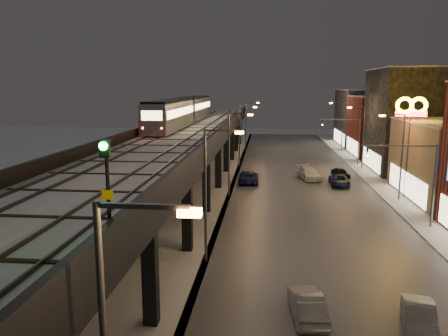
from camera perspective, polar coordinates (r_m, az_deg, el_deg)
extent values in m
cube|color=#46474D|center=(51.00, 10.27, -2.78)|extent=(17.00, 120.00, 0.06)
cube|color=#9FA1A8|center=(52.78, 21.17, -2.84)|extent=(4.00, 120.00, 0.14)
cube|color=#9FA1A8|center=(51.65, -4.84, -2.48)|extent=(11.00, 120.00, 0.06)
cube|color=black|center=(47.74, -5.59, 3.48)|extent=(9.00, 100.00, 1.00)
cube|color=black|center=(25.03, -26.55, -11.60)|extent=(0.70, 0.70, 5.30)
cube|color=black|center=(22.14, -9.61, -13.49)|extent=(0.70, 0.70, 5.30)
cube|color=black|center=(22.50, -19.00, -6.74)|extent=(8.00, 0.60, 0.50)
cube|color=black|center=(33.41, -17.47, -5.53)|extent=(0.70, 0.70, 5.30)
cube|color=black|center=(31.30, -4.82, -6.15)|extent=(0.70, 0.70, 5.30)
cube|color=black|center=(31.55, -11.52, -1.50)|extent=(8.00, 0.60, 0.50)
cube|color=black|center=(42.49, -12.25, -1.90)|extent=(0.70, 0.70, 5.30)
cube|color=black|center=(40.86, -2.31, -2.16)|extent=(0.70, 0.70, 5.30)
cube|color=black|center=(41.05, -7.46, 1.38)|extent=(8.00, 0.60, 0.50)
cube|color=black|center=(51.92, -8.90, 0.45)|extent=(0.70, 0.70, 5.30)
cube|color=black|center=(50.59, -0.76, 0.31)|extent=(0.70, 0.70, 5.30)
cube|color=black|center=(50.74, -4.93, 3.16)|extent=(8.00, 0.60, 0.50)
cube|color=black|center=(61.52, -6.59, 2.07)|extent=(0.70, 0.70, 5.30)
cube|color=black|center=(60.40, 0.29, 1.98)|extent=(0.70, 0.70, 5.30)
cube|color=black|center=(60.54, -3.21, 4.37)|extent=(8.00, 0.60, 0.50)
cube|color=black|center=(71.24, -4.91, 3.25)|extent=(0.70, 0.70, 5.30)
cube|color=black|center=(70.27, 1.05, 3.18)|extent=(0.70, 0.70, 5.30)
cube|color=black|center=(70.39, -1.96, 5.24)|extent=(8.00, 0.60, 0.50)
cube|color=black|center=(81.02, -3.63, 4.14)|extent=(0.70, 0.70, 5.30)
cube|color=black|center=(80.17, 1.62, 4.09)|extent=(0.70, 0.70, 5.30)
cube|color=black|center=(80.27, -1.02, 5.89)|extent=(8.00, 0.60, 0.50)
cube|color=black|center=(90.85, -2.62, 4.84)|extent=(0.70, 0.70, 5.30)
cube|color=black|center=(90.10, 2.06, 4.79)|extent=(0.70, 0.70, 5.30)
cube|color=black|center=(90.19, -0.29, 6.40)|extent=(8.00, 0.60, 0.50)
cube|color=#B2B7C1|center=(47.67, -5.60, 4.17)|extent=(8.40, 100.00, 0.16)
cube|color=#332D28|center=(48.38, -9.36, 4.36)|extent=(0.08, 98.00, 0.16)
cube|color=#332D28|center=(48.03, -7.70, 4.36)|extent=(0.08, 98.00, 0.16)
cube|color=#332D28|center=(47.43, -4.09, 4.35)|extent=(0.08, 98.00, 0.16)
cube|color=#332D28|center=(47.21, -2.36, 4.34)|extent=(0.08, 98.00, 0.16)
cube|color=black|center=(19.56, -22.87, -5.48)|extent=(7.80, 0.24, 0.06)
cube|color=black|center=(34.15, -10.14, 1.74)|extent=(7.80, 0.24, 0.06)
cube|color=black|center=(49.61, -5.16, 4.55)|extent=(7.80, 0.24, 0.06)
cube|color=black|center=(65.34, -2.55, 6.01)|extent=(7.80, 0.24, 0.06)
cube|color=black|center=(81.17, -0.95, 6.89)|extent=(7.80, 0.24, 0.06)
cube|color=black|center=(46.98, -0.38, 4.70)|extent=(0.30, 100.00, 1.10)
cube|color=black|center=(48.65, -10.66, 4.72)|extent=(0.30, 100.00, 1.10)
cube|color=beige|center=(49.78, 22.69, -1.91)|extent=(0.10, 12.00, 2.40)
cube|color=black|center=(66.01, 24.05, 5.60)|extent=(12.00, 13.00, 14.00)
cube|color=beige|center=(64.97, 18.63, 1.10)|extent=(0.10, 10.40, 2.40)
cube|color=#B2B7C1|center=(65.89, 24.52, 11.74)|extent=(12.20, 13.20, 0.16)
cube|color=maroon|center=(79.53, 20.80, 5.06)|extent=(12.00, 12.00, 10.00)
cube|color=beige|center=(78.53, 16.38, 2.76)|extent=(0.10, 9.60, 2.40)
cube|color=#B2B7C1|center=(79.27, 21.04, 8.72)|extent=(12.20, 12.20, 0.16)
cube|color=#2F2F36|center=(93.04, 18.60, 6.20)|extent=(12.00, 16.00, 11.00)
cube|color=beige|center=(92.22, 14.79, 3.93)|extent=(0.10, 12.80, 2.40)
cube|color=#B2B7C1|center=(92.84, 18.80, 9.63)|extent=(12.20, 16.20, 0.16)
cube|color=#38383A|center=(10.25, -10.60, -4.93)|extent=(2.20, 0.12, 0.12)
cube|color=orange|center=(10.04, -4.51, -5.83)|extent=(0.55, 0.28, 0.18)
cylinder|color=#38383A|center=(28.65, -2.45, -3.85)|extent=(0.18, 0.18, 9.00)
cube|color=#38383A|center=(27.76, -0.26, 4.93)|extent=(2.20, 0.12, 0.12)
cube|color=orange|center=(27.68, 2.01, 4.65)|extent=(0.55, 0.28, 0.18)
cylinder|color=#38383A|center=(46.20, 0.66, 1.66)|extent=(0.18, 0.18, 9.00)
cube|color=#38383A|center=(45.65, 2.06, 7.11)|extent=(2.20, 0.12, 0.12)
cube|color=orange|center=(45.60, 3.45, 6.94)|extent=(0.55, 0.28, 0.18)
cylinder|color=#38383A|center=(48.05, 22.20, 1.22)|extent=(0.18, 0.18, 9.00)
cube|color=#38383A|center=(47.29, 21.28, 6.52)|extent=(2.20, 0.12, 0.12)
cube|color=orange|center=(47.02, 19.97, 6.44)|extent=(0.55, 0.28, 0.18)
cylinder|color=#38383A|center=(64.00, 2.05, 4.13)|extent=(0.18, 0.18, 9.00)
cube|color=#38383A|center=(63.60, 3.08, 8.06)|extent=(2.20, 0.12, 0.12)
cube|color=orange|center=(63.57, 4.08, 7.93)|extent=(0.55, 0.28, 0.18)
cylinder|color=#38383A|center=(65.35, 17.77, 3.77)|extent=(0.18, 0.18, 9.00)
cube|color=#38383A|center=(64.79, 17.03, 7.66)|extent=(2.20, 0.12, 0.12)
cube|color=orange|center=(64.59, 16.06, 7.60)|extent=(0.55, 0.28, 0.18)
cylinder|color=#38383A|center=(81.88, 2.84, 5.52)|extent=(0.18, 0.18, 9.00)
cube|color=#38383A|center=(81.58, 3.65, 8.58)|extent=(2.20, 0.12, 0.12)
cube|color=orange|center=(81.55, 4.43, 8.49)|extent=(0.55, 0.28, 0.18)
cylinder|color=#38383A|center=(82.94, 15.20, 5.23)|extent=(0.18, 0.18, 9.00)
cube|color=#38383A|center=(82.51, 14.59, 8.29)|extent=(2.20, 0.12, 0.12)
cube|color=orange|center=(82.35, 13.82, 8.24)|extent=(0.55, 0.28, 0.18)
cylinder|color=#38383A|center=(39.83, 25.72, -2.29)|extent=(0.20, 0.20, 7.00)
cube|color=#38383A|center=(38.33, 21.91, 2.70)|extent=(6.00, 0.12, 0.12)
imported|color=black|center=(37.77, 18.22, 2.06)|extent=(0.20, 0.16, 1.00)
sphere|color=#0CFF26|center=(37.66, 18.24, 1.65)|extent=(0.18, 0.18, 0.18)
cylinder|color=#38383A|center=(68.38, 17.21, 3.23)|extent=(0.20, 0.20, 7.00)
cube|color=#38383A|center=(67.51, 14.86, 6.16)|extent=(6.00, 0.12, 0.12)
imported|color=black|center=(67.20, 12.72, 5.81)|extent=(0.20, 0.16, 1.00)
sphere|color=#0CFF26|center=(67.07, 12.73, 5.59)|extent=(0.18, 0.18, 0.18)
cube|color=gray|center=(53.87, -7.03, 6.86)|extent=(2.86, 17.29, 3.26)
cube|color=black|center=(53.79, -7.07, 8.72)|extent=(2.57, 16.79, 0.25)
cube|color=#FFD381|center=(54.18, -8.54, 7.31)|extent=(0.05, 15.81, 0.89)
cube|color=#FFD381|center=(53.55, -5.52, 7.35)|extent=(0.05, 15.81, 0.89)
cube|color=gray|center=(71.56, -3.87, 7.80)|extent=(2.86, 17.29, 3.26)
cube|color=black|center=(71.50, -3.89, 9.20)|extent=(2.57, 16.79, 0.25)
cube|color=#FFD381|center=(71.79, -5.03, 8.14)|extent=(0.05, 15.81, 0.89)
cube|color=#FFD381|center=(71.32, -2.72, 8.16)|extent=(0.05, 15.81, 0.89)
cube|color=#FFD381|center=(45.45, -9.42, 6.76)|extent=(2.17, 0.05, 0.99)
sphere|color=#FF0C0C|center=(45.80, -10.58, 5.14)|extent=(0.20, 0.20, 0.20)
sphere|color=#FF0C0C|center=(45.29, -8.17, 5.15)|extent=(0.20, 0.20, 0.20)
cylinder|color=black|center=(15.30, -14.91, -2.53)|extent=(0.13, 0.13, 3.24)
cube|color=black|center=(14.95, -15.31, 2.43)|extent=(0.35, 0.19, 0.59)
sphere|color=#0CFF26|center=(14.82, -15.50, 2.78)|extent=(0.28, 0.28, 0.28)
cube|color=#E8BB00|center=(15.26, -15.00, -3.40)|extent=(0.38, 0.04, 0.32)
imported|color=slate|center=(23.57, 10.78, -17.23)|extent=(1.87, 4.37, 1.40)
imported|color=#131B4C|center=(53.77, 3.24, -1.18)|extent=(2.49, 5.25, 1.45)
imported|color=#4E5156|center=(23.89, 24.12, -17.69)|extent=(2.27, 4.30, 1.35)
imported|color=#0C1633|center=(53.56, 14.82, -1.67)|extent=(2.20, 4.59, 1.26)
imported|color=white|center=(56.65, 11.00, -0.73)|extent=(3.28, 5.54, 1.51)
imported|color=black|center=(58.61, 14.97, -0.66)|extent=(2.33, 3.87, 1.23)
cylinder|color=#38383A|center=(49.66, 22.85, 1.21)|extent=(0.24, 0.24, 8.58)
cube|color=#FF0C0C|center=(49.20, 23.23, 6.52)|extent=(3.00, 0.25, 0.54)
torus|color=#EFDB00|center=(48.95, 22.52, 7.56)|extent=(1.77, 0.70, 1.74)
torus|color=#EFDB00|center=(49.37, 24.08, 7.47)|extent=(1.77, 0.70, 1.74)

